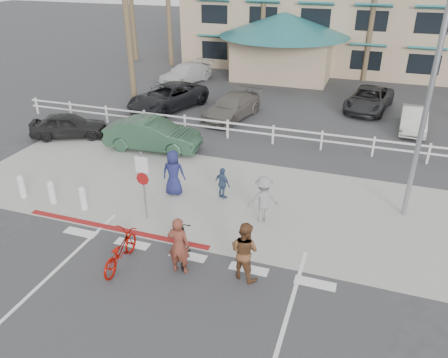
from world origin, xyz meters
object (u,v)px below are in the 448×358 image
at_px(bike_red, 120,251).
at_px(car_white_sedan, 153,135).
at_px(sign_post, 144,183).
at_px(car_red_compact, 69,125).
at_px(bike_black, 183,244).

bearing_deg(bike_red, car_white_sedan, -72.83).
height_order(sign_post, car_white_sedan, sign_post).
height_order(car_white_sedan, car_red_compact, car_white_sedan).
relative_size(sign_post, bike_red, 1.45).
distance_m(sign_post, bike_red, 2.85).
xyz_separation_m(sign_post, car_red_compact, (-7.55, 5.79, -0.81)).
xyz_separation_m(bike_red, car_red_compact, (-8.08, 8.43, 0.12)).
bearing_deg(sign_post, car_white_sedan, 114.91).
bearing_deg(bike_black, car_white_sedan, -78.55).
bearing_deg(bike_red, bike_black, -155.04).
height_order(bike_black, car_white_sedan, car_white_sedan).
height_order(bike_red, car_white_sedan, car_white_sedan).
xyz_separation_m(sign_post, bike_red, (0.53, -2.65, -0.93)).
xyz_separation_m(bike_red, car_white_sedan, (-3.21, 8.41, 0.23)).
distance_m(bike_red, bike_black, 1.91).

